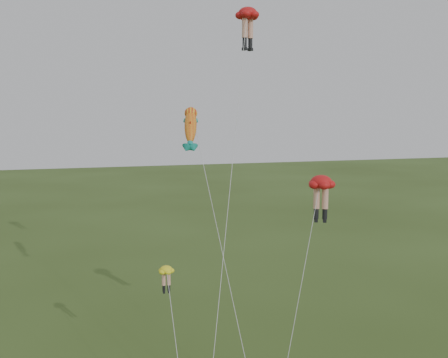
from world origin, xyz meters
name	(u,v)px	position (x,y,z in m)	size (l,w,h in m)	color
legs_kite_red_high	(247,20)	(3.31, 8.46, 22.86)	(6.98, 10.96, 23.76)	red
legs_kite_red_mid	(321,188)	(5.50, 1.92, 12.30)	(5.70, 5.04, 13.04)	red
legs_kite_yellow	(167,279)	(-3.24, 4.09, 7.00)	(1.20, 9.04, 7.69)	yellow
fish_kite	(191,126)	(-0.72, 8.11, 15.81)	(1.95, 11.89, 17.36)	yellow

